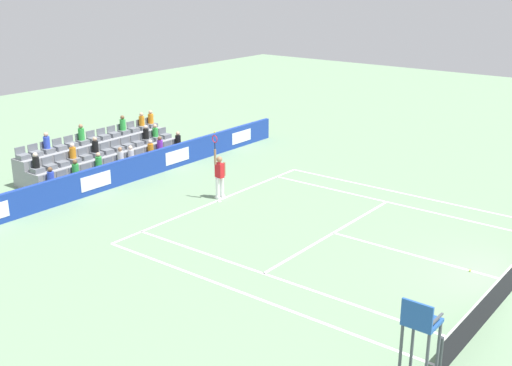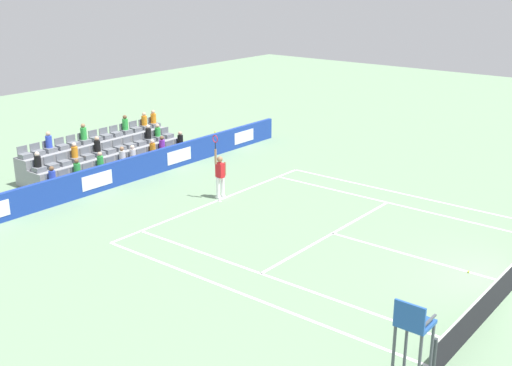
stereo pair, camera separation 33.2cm
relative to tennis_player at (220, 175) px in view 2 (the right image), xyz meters
name	(u,v)px [view 2 (the right image)]	position (x,y,z in m)	size (l,w,h in m)	color
line_baseline	(218,201)	(0.32, 0.13, -0.99)	(10.97, 0.10, 0.01)	white
line_service	(333,233)	(0.32, 5.62, -0.99)	(8.23, 0.10, 0.01)	white
line_centre_service	(416,257)	(0.32, 8.82, -0.99)	(0.10, 6.40, 0.01)	white
line_singles_sideline_left	(273,278)	(4.43, 6.07, -0.99)	(0.10, 11.89, 0.01)	white
line_singles_sideline_right	(398,205)	(-3.80, 6.07, -0.99)	(0.10, 11.89, 0.01)	white
line_doubles_sideline_left	(244,295)	(5.80, 6.07, -0.99)	(0.10, 11.89, 0.01)	white
line_doubles_sideline_right	(413,196)	(-5.17, 6.07, -0.99)	(0.10, 11.89, 0.01)	white
line_centre_mark	(219,201)	(0.32, 0.23, -0.99)	(0.10, 0.20, 0.01)	white
sponsor_barrier	(139,167)	(0.32, -4.56, -0.44)	(19.25, 0.22, 1.10)	#193899
tennis_player	(220,175)	(0.00, 0.00, 0.00)	(0.52, 0.39, 2.85)	white
umpire_chair	(413,334)	(7.08, 11.82, 0.53)	(0.70, 0.70, 2.34)	#474C54
stadium_stand	(106,158)	(0.31, -6.87, -0.43)	(8.06, 2.85, 2.21)	gray
loose_tennis_ball	(468,272)	(0.38, 10.59, -0.96)	(0.07, 0.07, 0.07)	#D1E533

